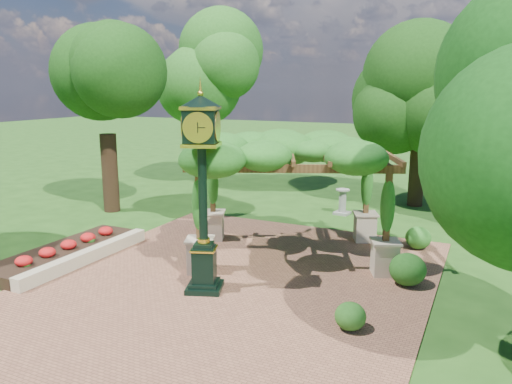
% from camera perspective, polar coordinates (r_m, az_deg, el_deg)
% --- Properties ---
extents(ground, '(120.00, 120.00, 0.00)m').
position_cam_1_polar(ground, '(12.73, -4.96, -11.87)').
color(ground, '#1E4714').
rests_on(ground, ground).
extents(brick_plaza, '(10.00, 12.00, 0.04)m').
position_cam_1_polar(brick_plaza, '(13.53, -2.78, -10.28)').
color(brick_plaza, brown).
rests_on(brick_plaza, ground).
extents(border_wall, '(0.35, 5.00, 0.40)m').
position_cam_1_polar(border_wall, '(15.70, -18.77, -7.03)').
color(border_wall, '#C6B793').
rests_on(border_wall, ground).
extents(flower_bed, '(1.50, 5.00, 0.36)m').
position_cam_1_polar(flower_bed, '(16.33, -21.05, -6.54)').
color(flower_bed, red).
rests_on(flower_bed, ground).
extents(pedestal_clock, '(1.27, 1.27, 5.01)m').
position_cam_1_polar(pedestal_clock, '(12.23, -6.16, 1.81)').
color(pedestal_clock, black).
rests_on(pedestal_clock, brick_plaza).
extents(pergola, '(6.91, 5.74, 3.74)m').
position_cam_1_polar(pergola, '(14.88, 4.06, 3.93)').
color(pergola, beige).
rests_on(pergola, brick_plaza).
extents(sundial, '(0.65, 0.65, 1.05)m').
position_cam_1_polar(sundial, '(20.69, 9.85, -1.28)').
color(sundial, gray).
rests_on(sundial, ground).
extents(shrub_front, '(0.84, 0.84, 0.60)m').
position_cam_1_polar(shrub_front, '(11.13, 10.73, -13.78)').
color(shrub_front, '#27611B').
rests_on(shrub_front, brick_plaza).
extents(shrub_mid, '(1.04, 1.04, 0.85)m').
position_cam_1_polar(shrub_mid, '(13.73, 16.95, -8.46)').
color(shrub_mid, '#1E5116').
rests_on(shrub_mid, brick_plaza).
extents(shrub_back, '(0.93, 0.93, 0.72)m').
position_cam_1_polar(shrub_back, '(16.82, 18.05, -5.00)').
color(shrub_back, '#24611C').
rests_on(shrub_back, brick_plaza).
extents(tree_west_near, '(3.68, 3.68, 8.36)m').
position_cam_1_polar(tree_west_near, '(21.30, -17.00, 13.02)').
color(tree_west_near, '#362215').
rests_on(tree_west_near, ground).
extents(tree_west_far, '(4.09, 4.09, 8.87)m').
position_cam_1_polar(tree_west_far, '(26.17, -5.56, 13.94)').
color(tree_west_far, black).
rests_on(tree_west_far, ground).
extents(tree_north, '(4.25, 4.25, 7.20)m').
position_cam_1_polar(tree_north, '(22.52, 18.46, 10.87)').
color(tree_north, black).
rests_on(tree_north, ground).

